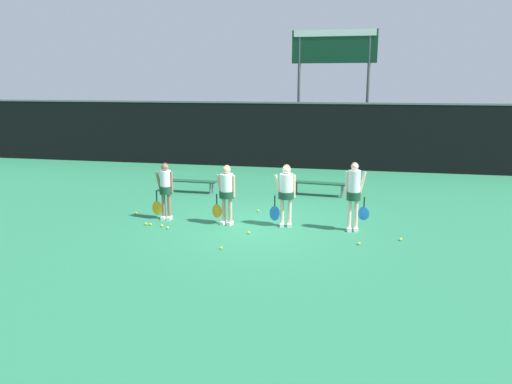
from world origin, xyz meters
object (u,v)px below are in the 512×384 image
player_3 (354,191)px  tennis_ball_8 (258,211)px  tennis_ball_7 (151,224)px  player_0 (165,187)px  tennis_ball_0 (162,226)px  tennis_ball_4 (221,248)px  bench_far (319,184)px  tennis_ball_5 (136,213)px  player_1 (227,189)px  tennis_ball_2 (168,228)px  scoreboard (334,59)px  tennis_ball_9 (359,243)px  tennis_ball_6 (146,224)px  tennis_ball_3 (140,214)px  bench_courtside (190,182)px  tennis_ball_10 (401,239)px  player_2 (286,190)px  tennis_ball_1 (249,233)px

player_3 → tennis_ball_8: 3.29m
tennis_ball_7 → player_0: bearing=76.2°
tennis_ball_0 → tennis_ball_4: 2.50m
bench_far → tennis_ball_4: 6.37m
tennis_ball_5 → tennis_ball_8: tennis_ball_5 is taller
player_1 → tennis_ball_8: size_ratio=25.34×
tennis_ball_2 → tennis_ball_5: bearing=140.0°
player_1 → bench_far: bearing=73.5°
player_3 → tennis_ball_0: size_ratio=25.83×
scoreboard → tennis_ball_7: scoreboard is taller
scoreboard → tennis_ball_9: size_ratio=87.53×
player_0 → tennis_ball_0: size_ratio=23.08×
tennis_ball_6 → tennis_ball_7: tennis_ball_6 is taller
player_3 → tennis_ball_3: size_ratio=25.43×
tennis_ball_0 → tennis_ball_8: size_ratio=1.08×
player_1 → tennis_ball_9: player_1 is taller
scoreboard → tennis_ball_6: (-4.17, -11.94, -4.80)m
bench_courtside → tennis_ball_4: 6.33m
player_0 → tennis_ball_4: size_ratio=24.56×
tennis_ball_10 → tennis_ball_4: bearing=-159.7°
player_1 → tennis_ball_3: 2.89m
tennis_ball_7 → tennis_ball_10: tennis_ball_10 is taller
bench_courtside → tennis_ball_8: bench_courtside is taller
player_2 → tennis_ball_5: player_2 is taller
tennis_ball_0 → scoreboard: bearing=72.9°
tennis_ball_0 → tennis_ball_3: size_ratio=0.98×
tennis_ball_7 → tennis_ball_6: bearing=170.9°
player_2 → tennis_ball_8: 1.95m
player_2 → player_0: bearing=173.5°
tennis_ball_8 → player_2: bearing=-52.3°
tennis_ball_1 → bench_far: bearing=74.5°
tennis_ball_1 → tennis_ball_2: (-2.20, -0.01, -0.00)m
player_3 → tennis_ball_3: player_3 is taller
tennis_ball_5 → tennis_ball_10: size_ratio=0.93×
scoreboard → tennis_ball_3: size_ratio=86.45×
bench_courtside → tennis_ball_1: 5.41m
player_2 → tennis_ball_3: size_ratio=23.64×
player_2 → player_3: player_3 is taller
tennis_ball_0 → tennis_ball_4: bearing=-34.8°
bench_courtside → tennis_ball_6: (0.23, -4.18, -0.33)m
scoreboard → bench_far: 8.56m
tennis_ball_1 → tennis_ball_8: 2.25m
player_3 → player_1: bearing=171.8°
tennis_ball_5 → tennis_ball_6: bearing=-52.6°
player_2 → tennis_ball_1: 1.55m
scoreboard → player_1: size_ratio=3.76×
player_3 → tennis_ball_8: bearing=143.7°
tennis_ball_1 → tennis_ball_8: size_ratio=1.07×
tennis_ball_0 → tennis_ball_9: (5.18, -0.43, 0.00)m
scoreboard → tennis_ball_8: scoreboard is taller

